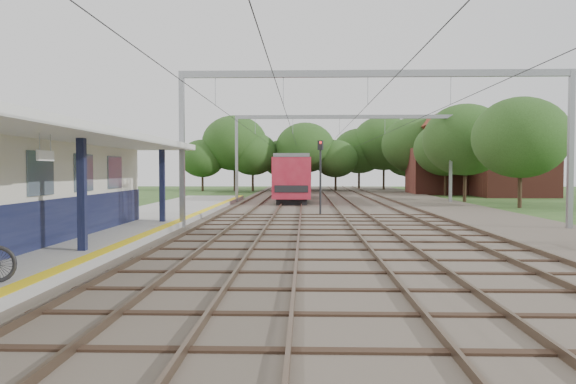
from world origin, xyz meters
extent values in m
plane|color=#2D4C1E|center=(0.00, 0.00, 0.00)|extent=(160.00, 160.00, 0.00)
cube|color=#473D33|center=(4.00, 30.00, 0.05)|extent=(18.00, 90.00, 0.10)
cube|color=gray|center=(-7.50, 14.00, 0.17)|extent=(5.00, 52.00, 0.35)
cube|color=yellow|center=(-5.25, 14.00, 0.35)|extent=(0.45, 52.00, 0.01)
cube|color=#101433|center=(-7.28, 7.00, 1.05)|extent=(0.06, 18.00, 1.40)
cube|color=slate|center=(-7.27, 7.00, 2.55)|extent=(0.05, 16.00, 1.30)
cube|color=#101433|center=(-5.90, 6.00, 1.95)|extent=(0.22, 0.22, 3.20)
cube|color=#101433|center=(-5.90, 15.00, 1.95)|extent=(0.22, 0.22, 3.20)
cube|color=silver|center=(-7.80, 6.00, 3.67)|extent=(6.40, 20.00, 0.24)
cube|color=white|center=(-6.00, 4.00, 3.00)|extent=(0.06, 0.85, 0.26)
cube|color=brown|center=(-4.22, 30.00, 0.17)|extent=(0.07, 88.00, 0.15)
cube|color=brown|center=(-2.78, 30.00, 0.17)|extent=(0.07, 88.00, 0.15)
cube|color=brown|center=(-1.22, 30.00, 0.17)|extent=(0.07, 88.00, 0.15)
cube|color=brown|center=(0.22, 30.00, 0.17)|extent=(0.07, 88.00, 0.15)
cube|color=brown|center=(2.48, 30.00, 0.17)|extent=(0.07, 88.00, 0.15)
cube|color=brown|center=(3.92, 30.00, 0.17)|extent=(0.07, 88.00, 0.15)
cube|color=brown|center=(6.08, 30.00, 0.17)|extent=(0.07, 88.00, 0.15)
cube|color=brown|center=(7.52, 30.00, 0.17)|extent=(0.07, 88.00, 0.15)
cube|color=gray|center=(-5.00, 15.00, 3.50)|extent=(0.22, 0.22, 7.00)
cube|color=gray|center=(12.00, 15.00, 3.50)|extent=(0.22, 0.22, 7.00)
cube|color=gray|center=(3.50, 15.00, 6.85)|extent=(17.00, 0.20, 0.30)
cube|color=gray|center=(-5.00, 35.00, 3.50)|extent=(0.22, 0.22, 7.00)
cube|color=gray|center=(12.00, 35.00, 3.50)|extent=(0.22, 0.22, 7.00)
cube|color=gray|center=(3.50, 35.00, 6.85)|extent=(17.00, 0.20, 0.30)
cylinder|color=black|center=(-3.50, 30.00, 5.50)|extent=(0.02, 88.00, 0.02)
cylinder|color=black|center=(-0.50, 30.00, 5.50)|extent=(0.02, 88.00, 0.02)
cylinder|color=black|center=(3.20, 30.00, 5.50)|extent=(0.02, 88.00, 0.02)
cylinder|color=black|center=(6.80, 30.00, 5.50)|extent=(0.02, 88.00, 0.02)
cylinder|color=#382619|center=(-10.00, 61.00, 1.44)|extent=(0.28, 0.28, 2.88)
ellipsoid|color=#213F16|center=(-10.00, 61.00, 4.96)|extent=(6.72, 6.72, 5.76)
cylinder|color=#382619|center=(-4.00, 63.00, 1.26)|extent=(0.28, 0.28, 2.52)
ellipsoid|color=#213F16|center=(-4.00, 63.00, 4.34)|extent=(5.88, 5.88, 5.04)
cylinder|color=#382619|center=(2.00, 60.00, 1.62)|extent=(0.28, 0.28, 3.24)
ellipsoid|color=#213F16|center=(2.00, 60.00, 5.58)|extent=(7.56, 7.56, 6.48)
cylinder|color=#382619|center=(8.00, 62.00, 1.35)|extent=(0.28, 0.28, 2.70)
ellipsoid|color=#213F16|center=(8.00, 62.00, 4.65)|extent=(6.30, 6.30, 5.40)
cylinder|color=#382619|center=(14.50, 38.00, 1.26)|extent=(0.28, 0.28, 2.52)
ellipsoid|color=#213F16|center=(14.50, 38.00, 4.34)|extent=(5.88, 5.88, 5.04)
cylinder|color=#382619|center=(15.00, 54.00, 1.44)|extent=(0.28, 0.28, 2.88)
ellipsoid|color=#213F16|center=(15.00, 54.00, 4.96)|extent=(6.72, 6.72, 5.76)
cube|color=brown|center=(21.00, 46.00, 2.25)|extent=(7.00, 6.00, 4.50)
cube|color=maroon|center=(21.00, 46.00, 5.40)|extent=(4.99, 6.12, 4.99)
cube|color=brown|center=(16.00, 52.00, 2.50)|extent=(8.00, 6.00, 5.00)
cube|color=maroon|center=(16.00, 52.00, 5.90)|extent=(5.52, 6.12, 5.52)
cube|color=black|center=(-0.50, 38.46, 0.32)|extent=(2.23, 15.95, 0.44)
cube|color=#A7192C|center=(-0.50, 38.46, 2.06)|extent=(2.79, 17.34, 3.02)
cube|color=black|center=(-0.50, 38.46, 2.36)|extent=(2.83, 15.95, 0.87)
cube|color=slate|center=(-0.50, 38.46, 3.69)|extent=(2.57, 17.34, 0.28)
cube|color=black|center=(-0.50, 56.39, 0.32)|extent=(2.23, 15.95, 0.44)
cube|color=#A7192C|center=(-0.50, 56.39, 2.06)|extent=(2.79, 17.34, 3.02)
cube|color=black|center=(-0.50, 56.39, 2.36)|extent=(2.83, 15.95, 0.87)
cube|color=slate|center=(-0.50, 56.39, 3.69)|extent=(2.57, 17.34, 0.28)
cylinder|color=black|center=(1.35, 22.58, 1.98)|extent=(0.16, 0.16, 3.96)
cube|color=black|center=(1.35, 22.58, 4.06)|extent=(0.34, 0.28, 0.54)
sphere|color=red|center=(1.35, 22.48, 4.21)|extent=(0.14, 0.14, 0.14)
camera|label=1|loc=(0.44, -9.75, 2.65)|focal=35.00mm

